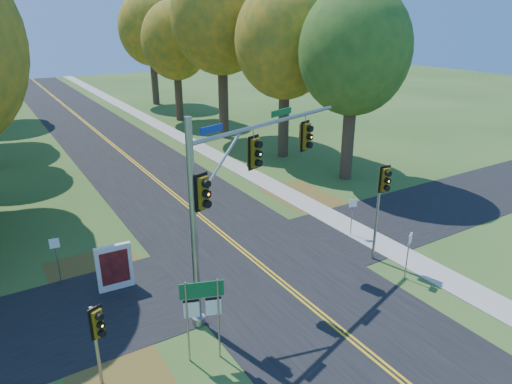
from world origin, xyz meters
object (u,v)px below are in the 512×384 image
route_sign_cluster (202,304)px  info_kiosk (115,268)px  traffic_mast (237,183)px  east_signal_pole (383,190)px

route_sign_cluster → info_kiosk: size_ratio=1.49×
traffic_mast → route_sign_cluster: bearing=-155.8°
traffic_mast → info_kiosk: size_ratio=4.05×
traffic_mast → route_sign_cluster: traffic_mast is taller
traffic_mast → route_sign_cluster: (-2.61, -2.34, -2.86)m
route_sign_cluster → info_kiosk: 5.93m
east_signal_pole → info_kiosk: east_signal_pole is taller
traffic_mast → east_signal_pole: 7.14m
traffic_mast → route_sign_cluster: 4.52m
route_sign_cluster → info_kiosk: bearing=123.1°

